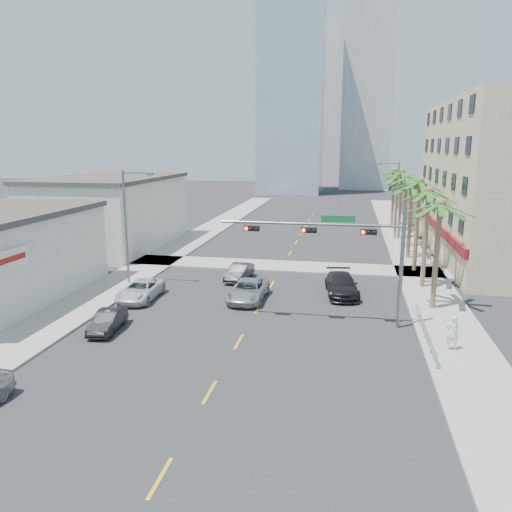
% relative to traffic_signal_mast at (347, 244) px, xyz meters
% --- Properties ---
extents(ground, '(260.00, 260.00, 0.00)m').
position_rel_traffic_signal_mast_xyz_m(ground, '(-5.78, -7.95, -5.06)').
color(ground, '#262628').
rests_on(ground, ground).
extents(sidewalk_right, '(4.00, 120.00, 0.15)m').
position_rel_traffic_signal_mast_xyz_m(sidewalk_right, '(6.22, 12.05, -4.99)').
color(sidewalk_right, gray).
rests_on(sidewalk_right, ground).
extents(sidewalk_left, '(4.00, 120.00, 0.15)m').
position_rel_traffic_signal_mast_xyz_m(sidewalk_left, '(-17.78, 12.05, -4.99)').
color(sidewalk_left, gray).
rests_on(sidewalk_left, ground).
extents(sidewalk_cross, '(80.00, 4.00, 0.15)m').
position_rel_traffic_signal_mast_xyz_m(sidewalk_cross, '(-5.78, 14.05, -4.99)').
color(sidewalk_cross, gray).
rests_on(sidewalk_cross, ground).
extents(building_left_far, '(11.00, 18.00, 7.20)m').
position_rel_traffic_signal_mast_xyz_m(building_left_far, '(-25.28, 20.05, -1.46)').
color(building_left_far, beige).
rests_on(building_left_far, ground).
extents(tower_far_left, '(14.00, 14.00, 48.00)m').
position_rel_traffic_signal_mast_xyz_m(tower_far_left, '(-13.78, 87.05, 18.94)').
color(tower_far_left, '#99B2C6').
rests_on(tower_far_left, ground).
extents(tower_far_right, '(12.00, 12.00, 60.00)m').
position_rel_traffic_signal_mast_xyz_m(tower_far_right, '(3.22, 102.05, 24.94)').
color(tower_far_right, '#ADADB2').
rests_on(tower_far_right, ground).
extents(tower_far_center, '(16.00, 16.00, 42.00)m').
position_rel_traffic_signal_mast_xyz_m(tower_far_center, '(-8.78, 117.05, 15.94)').
color(tower_far_center, '#ADADB2').
rests_on(tower_far_center, ground).
extents(traffic_signal_mast, '(11.12, 0.54, 7.20)m').
position_rel_traffic_signal_mast_xyz_m(traffic_signal_mast, '(0.00, 0.00, 0.00)').
color(traffic_signal_mast, slate).
rests_on(traffic_signal_mast, ground).
extents(palm_tree_0, '(4.80, 4.80, 7.80)m').
position_rel_traffic_signal_mast_xyz_m(palm_tree_0, '(5.82, 4.05, 2.02)').
color(palm_tree_0, brown).
rests_on(palm_tree_0, ground).
extents(palm_tree_1, '(4.80, 4.80, 8.16)m').
position_rel_traffic_signal_mast_xyz_m(palm_tree_1, '(5.82, 9.25, 2.37)').
color(palm_tree_1, brown).
rests_on(palm_tree_1, ground).
extents(palm_tree_2, '(4.80, 4.80, 8.52)m').
position_rel_traffic_signal_mast_xyz_m(palm_tree_2, '(5.82, 14.45, 2.72)').
color(palm_tree_2, brown).
rests_on(palm_tree_2, ground).
extents(palm_tree_3, '(4.80, 4.80, 7.80)m').
position_rel_traffic_signal_mast_xyz_m(palm_tree_3, '(5.82, 19.65, 2.02)').
color(palm_tree_3, brown).
rests_on(palm_tree_3, ground).
extents(palm_tree_4, '(4.80, 4.80, 8.16)m').
position_rel_traffic_signal_mast_xyz_m(palm_tree_4, '(5.82, 24.85, 2.37)').
color(palm_tree_4, brown).
rests_on(palm_tree_4, ground).
extents(palm_tree_5, '(4.80, 4.80, 8.52)m').
position_rel_traffic_signal_mast_xyz_m(palm_tree_5, '(5.82, 30.05, 2.72)').
color(palm_tree_5, brown).
rests_on(palm_tree_5, ground).
extents(palm_tree_6, '(4.80, 4.80, 7.80)m').
position_rel_traffic_signal_mast_xyz_m(palm_tree_6, '(5.82, 35.25, 2.02)').
color(palm_tree_6, brown).
rests_on(palm_tree_6, ground).
extents(palm_tree_7, '(4.80, 4.80, 8.16)m').
position_rel_traffic_signal_mast_xyz_m(palm_tree_7, '(5.82, 40.45, 2.37)').
color(palm_tree_7, brown).
rests_on(palm_tree_7, ground).
extents(streetlight_left, '(2.55, 0.25, 9.00)m').
position_rel_traffic_signal_mast_xyz_m(streetlight_left, '(-16.78, 6.05, -0.00)').
color(streetlight_left, slate).
rests_on(streetlight_left, ground).
extents(streetlight_right, '(2.55, 0.25, 9.00)m').
position_rel_traffic_signal_mast_xyz_m(streetlight_right, '(5.21, 30.05, -0.00)').
color(streetlight_right, slate).
rests_on(streetlight_right, ground).
extents(guardrail, '(0.08, 8.08, 1.00)m').
position_rel_traffic_signal_mast_xyz_m(guardrail, '(4.52, -1.95, -4.39)').
color(guardrail, silver).
rests_on(guardrail, ground).
extents(car_parked_mid, '(1.67, 3.83, 1.23)m').
position_rel_traffic_signal_mast_xyz_m(car_parked_mid, '(-13.82, -3.75, -4.45)').
color(car_parked_mid, black).
rests_on(car_parked_mid, ground).
extents(car_parked_far, '(2.40, 4.99, 1.37)m').
position_rel_traffic_signal_mast_xyz_m(car_parked_far, '(-14.44, 2.47, -4.38)').
color(car_parked_far, silver).
rests_on(car_parked_far, ground).
extents(car_lane_left, '(1.82, 4.18, 1.34)m').
position_rel_traffic_signal_mast_xyz_m(car_lane_left, '(-8.61, 8.90, -4.39)').
color(car_lane_left, black).
rests_on(car_lane_left, ground).
extents(car_lane_center, '(2.49, 5.19, 1.43)m').
position_rel_traffic_signal_mast_xyz_m(car_lane_center, '(-6.83, 3.76, -4.35)').
color(car_lane_center, '#BBBBC0').
rests_on(car_lane_center, ground).
extents(car_lane_right, '(2.86, 5.59, 1.55)m').
position_rel_traffic_signal_mast_xyz_m(car_lane_right, '(-0.28, 6.22, -4.29)').
color(car_lane_right, black).
rests_on(car_lane_right, ground).
extents(pedestrian, '(0.73, 0.51, 1.92)m').
position_rel_traffic_signal_mast_xyz_m(pedestrian, '(5.69, -3.24, -3.95)').
color(pedestrian, white).
rests_on(pedestrian, sidewalk_right).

